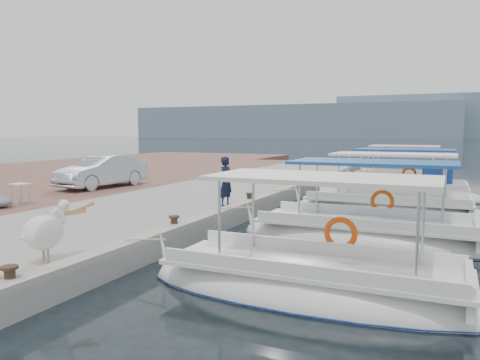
% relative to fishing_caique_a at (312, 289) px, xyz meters
% --- Properties ---
extents(ground, '(400.00, 400.00, 0.00)m').
position_rel_fishing_caique_a_xyz_m(ground, '(-3.93, 5.59, -0.13)').
color(ground, black).
rests_on(ground, ground).
extents(concrete_quay, '(6.00, 40.00, 0.50)m').
position_rel_fishing_caique_a_xyz_m(concrete_quay, '(-6.93, 10.59, 0.12)').
color(concrete_quay, gray).
rests_on(concrete_quay, ground).
extents(quay_curb, '(0.44, 40.00, 0.12)m').
position_rel_fishing_caique_a_xyz_m(quay_curb, '(-4.15, 10.59, 0.43)').
color(quay_curb, '#9B958A').
rests_on(quay_curb, concrete_quay).
extents(cobblestone_strip, '(4.00, 40.00, 0.50)m').
position_rel_fishing_caique_a_xyz_m(cobblestone_strip, '(-11.93, 10.59, 0.12)').
color(cobblestone_strip, brown).
rests_on(cobblestone_strip, ground).
extents(fishing_caique_a, '(6.69, 2.14, 2.83)m').
position_rel_fishing_caique_a_xyz_m(fishing_caique_a, '(0.00, 0.00, 0.00)').
color(fishing_caique_a, white).
rests_on(fishing_caique_a, ground).
extents(fishing_caique_b, '(7.05, 2.41, 2.83)m').
position_rel_fishing_caique_a_xyz_m(fishing_caique_b, '(0.18, 4.64, -0.00)').
color(fishing_caique_b, white).
rests_on(fishing_caique_b, ground).
extents(fishing_caique_c, '(7.05, 2.44, 2.83)m').
position_rel_fishing_caique_a_xyz_m(fishing_caique_c, '(0.18, 9.39, -0.00)').
color(fishing_caique_c, white).
rests_on(fishing_caique_c, ground).
extents(fishing_caique_d, '(7.05, 2.60, 2.83)m').
position_rel_fishing_caique_a_xyz_m(fishing_caique_d, '(0.28, 13.99, 0.07)').
color(fishing_caique_d, white).
rests_on(fishing_caique_d, ground).
extents(fishing_caique_e, '(6.14, 2.35, 2.83)m').
position_rel_fishing_caique_a_xyz_m(fishing_caique_e, '(-0.28, 19.40, -0.00)').
color(fishing_caique_e, white).
rests_on(fishing_caique_e, ground).
extents(mooring_bollards, '(0.28, 20.28, 0.33)m').
position_rel_fishing_caique_a_xyz_m(mooring_bollards, '(-4.28, 7.09, 0.57)').
color(mooring_bollards, black).
rests_on(mooring_bollards, concrete_quay).
extents(pelican, '(0.73, 1.52, 1.18)m').
position_rel_fishing_caique_a_xyz_m(pelican, '(-4.81, -1.62, 0.98)').
color(pelican, tan).
rests_on(pelican, concrete_quay).
extents(fisherman, '(0.49, 0.66, 1.68)m').
position_rel_fishing_caique_a_xyz_m(fisherman, '(-4.61, 5.87, 1.21)').
color(fisherman, black).
rests_on(fisherman, concrete_quay).
extents(parked_car, '(2.00, 4.52, 1.44)m').
position_rel_fishing_caique_a_xyz_m(parked_car, '(-12.06, 8.39, 1.10)').
color(parked_car, '#A9B4C1').
rests_on(parked_car, cobblestone_strip).
extents(folding_table, '(0.55, 0.55, 0.73)m').
position_rel_fishing_caique_a_xyz_m(folding_table, '(-11.26, 3.29, 0.90)').
color(folding_table, silver).
rests_on(folding_table, cobblestone_strip).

